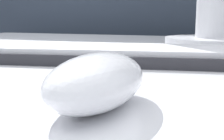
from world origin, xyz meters
TOP-DOWN VIEW (x-y plane):
  - partition_panel at (0.00, 0.68)m, footprint 5.00×0.03m
  - computer_mouse_near at (-0.04, -0.30)m, footprint 0.07×0.13m
  - keyboard at (-0.12, -0.06)m, footprint 0.42×0.19m

SIDE VIEW (x-z plane):
  - partition_panel at x=0.00m, z-range 0.00..1.18m
  - keyboard at x=-0.12m, z-range 0.78..0.80m
  - computer_mouse_near at x=-0.04m, z-range 0.78..0.82m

